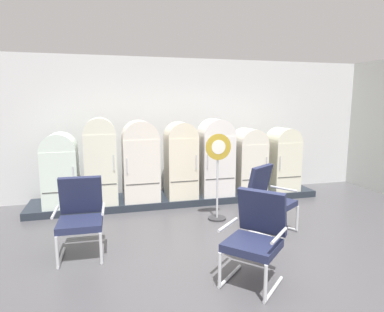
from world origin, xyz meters
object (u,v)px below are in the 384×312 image
(refrigerator_1, at_px, (101,158))
(refrigerator_5, at_px, (249,159))
(refrigerator_0, at_px, (60,168))
(refrigerator_4, at_px, (216,155))
(armchair_right, at_px, (269,196))
(refrigerator_2, at_px, (140,158))
(refrigerator_3, at_px, (181,158))
(armchair_left, at_px, (80,213))
(armchair_center, at_px, (256,233))
(sign_stand, at_px, (218,178))
(refrigerator_6, at_px, (283,157))

(refrigerator_1, relative_size, refrigerator_5, 1.20)
(refrigerator_0, height_order, refrigerator_4, refrigerator_4)
(armchair_right, bearing_deg, refrigerator_2, 135.26)
(refrigerator_1, height_order, refrigerator_3, refrigerator_1)
(refrigerator_5, height_order, armchair_left, refrigerator_5)
(armchair_right, bearing_deg, refrigerator_3, 119.71)
(refrigerator_1, xyz_separation_m, refrigerator_5, (3.07, 0.04, -0.15))
(armchair_center, bearing_deg, refrigerator_3, 92.71)
(refrigerator_3, bearing_deg, sign_stand, -70.02)
(refrigerator_3, xyz_separation_m, armchair_left, (-1.83, -1.90, -0.37))
(refrigerator_3, bearing_deg, refrigerator_4, -0.46)
(armchair_left, bearing_deg, armchair_right, 2.09)
(refrigerator_2, distance_m, armchair_left, 2.21)
(refrigerator_3, distance_m, armchair_left, 2.67)
(refrigerator_4, relative_size, refrigerator_5, 1.16)
(refrigerator_6, height_order, armchair_center, refrigerator_6)
(refrigerator_2, height_order, refrigerator_5, refrigerator_2)
(refrigerator_5, bearing_deg, armchair_right, -104.81)
(refrigerator_5, relative_size, sign_stand, 0.90)
(armchair_left, bearing_deg, sign_stand, 19.54)
(refrigerator_6, distance_m, armchair_right, 2.23)
(refrigerator_4, xyz_separation_m, sign_stand, (-0.34, -1.10, -0.23))
(refrigerator_5, height_order, armchair_right, refrigerator_5)
(refrigerator_1, bearing_deg, armchair_left, -98.20)
(refrigerator_2, height_order, armchair_right, refrigerator_2)
(armchair_center, relative_size, sign_stand, 0.69)
(refrigerator_4, relative_size, armchair_center, 1.51)
(refrigerator_6, bearing_deg, refrigerator_0, 179.44)
(armchair_right, distance_m, sign_stand, 0.95)
(refrigerator_2, bearing_deg, refrigerator_1, -178.31)
(refrigerator_2, xyz_separation_m, armchair_right, (1.83, -1.82, -0.39))
(refrigerator_4, height_order, refrigerator_5, refrigerator_4)
(refrigerator_3, distance_m, armchair_right, 2.11)
(armchair_left, bearing_deg, refrigerator_1, 81.80)
(refrigerator_2, bearing_deg, sign_stand, -42.96)
(armchair_right, relative_size, sign_stand, 0.69)
(refrigerator_3, xyz_separation_m, armchair_center, (0.15, -3.15, -0.37))
(refrigerator_1, bearing_deg, armchair_center, -61.48)
(refrigerator_4, distance_m, sign_stand, 1.18)
(refrigerator_0, relative_size, armchair_right, 1.30)
(refrigerator_2, xyz_separation_m, armchair_center, (0.96, -3.17, -0.39))
(refrigerator_3, bearing_deg, refrigerator_1, -179.83)
(refrigerator_5, relative_size, armchair_left, 1.30)
(refrigerator_3, bearing_deg, refrigerator_5, 1.20)
(refrigerator_5, bearing_deg, refrigerator_6, -2.28)
(refrigerator_1, relative_size, sign_stand, 1.07)
(armchair_right, bearing_deg, sign_stand, 132.10)
(refrigerator_1, distance_m, refrigerator_5, 3.08)
(refrigerator_3, bearing_deg, refrigerator_0, 178.87)
(sign_stand, bearing_deg, refrigerator_6, 30.18)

